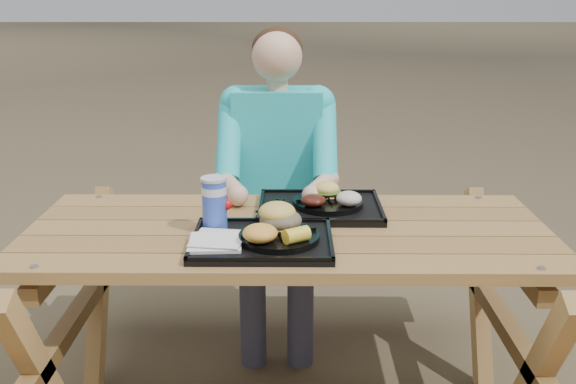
{
  "coord_description": "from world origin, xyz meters",
  "views": [
    {
      "loc": [
        0.01,
        -2.07,
        1.54
      ],
      "look_at": [
        0.0,
        0.0,
        0.88
      ],
      "focal_mm": 40.0,
      "sensor_mm": 36.0,
      "label": 1
    }
  ],
  "objects": [
    {
      "name": "soda_cup",
      "position": [
        -0.24,
        -0.05,
        0.85
      ],
      "size": [
        0.08,
        0.08,
        0.17
      ],
      "primitive_type": "cylinder",
      "color": "#193CBC",
      "rests_on": "tray_near"
    },
    {
      "name": "plate_far",
      "position": [
        0.15,
        0.19,
        0.78
      ],
      "size": [
        0.26,
        0.26,
        0.02
      ],
      "primitive_type": "cylinder",
      "color": "black",
      "rests_on": "tray_far"
    },
    {
      "name": "mac_cheese",
      "position": [
        -0.08,
        -0.22,
        0.82
      ],
      "size": [
        0.11,
        0.11,
        0.05
      ],
      "primitive_type": "ellipsoid",
      "color": "gold",
      "rests_on": "plate_near"
    },
    {
      "name": "plate_near",
      "position": [
        -0.03,
        -0.16,
        0.78
      ],
      "size": [
        0.26,
        0.26,
        0.02
      ],
      "primitive_type": "cylinder",
      "color": "black",
      "rests_on": "tray_near"
    },
    {
      "name": "tray_far",
      "position": [
        0.12,
        0.18,
        0.76
      ],
      "size": [
        0.45,
        0.35,
        0.02
      ],
      "primitive_type": "cube",
      "color": "black",
      "rests_on": "picnic_table"
    },
    {
      "name": "potato_salad",
      "position": [
        0.22,
        0.13,
        0.82
      ],
      "size": [
        0.09,
        0.09,
        0.05
      ],
      "primitive_type": "ellipsoid",
      "color": "beige",
      "rests_on": "plate_far"
    },
    {
      "name": "condiment_bbq",
      "position": [
        -0.08,
        -0.03,
        0.79
      ],
      "size": [
        0.05,
        0.05,
        0.03
      ],
      "primitive_type": "cylinder",
      "color": "black",
      "rests_on": "tray_near"
    },
    {
      "name": "burger",
      "position": [
        0.14,
        0.23,
        0.83
      ],
      "size": [
        0.1,
        0.1,
        0.09
      ],
      "primitive_type": null,
      "color": "#F0C655",
      "rests_on": "plate_far"
    },
    {
      "name": "picnic_table",
      "position": [
        0.0,
        0.0,
        0.38
      ],
      "size": [
        1.8,
        1.49,
        0.75
      ],
      "primitive_type": null,
      "color": "#999999",
      "rests_on": "ground"
    },
    {
      "name": "cutlery_far",
      "position": [
        -0.05,
        0.17,
        0.77
      ],
      "size": [
        0.07,
        0.15,
        0.01
      ],
      "primitive_type": "cube",
      "rotation": [
        0.0,
        0.0,
        -0.31
      ],
      "color": "black",
      "rests_on": "tray_far"
    },
    {
      "name": "condiment_mustard",
      "position": [
        -0.02,
        -0.03,
        0.78
      ],
      "size": [
        0.05,
        0.05,
        0.03
      ],
      "primitive_type": "cylinder",
      "color": "yellow",
      "rests_on": "tray_near"
    },
    {
      "name": "corn_cob",
      "position": [
        0.03,
        -0.23,
        0.81
      ],
      "size": [
        0.11,
        0.11,
        0.05
      ],
      "primitive_type": null,
      "rotation": [
        0.0,
        0.0,
        0.55
      ],
      "color": "yellow",
      "rests_on": "plate_near"
    },
    {
      "name": "tray_near",
      "position": [
        -0.08,
        -0.15,
        0.76
      ],
      "size": [
        0.45,
        0.35,
        0.02
      ],
      "primitive_type": "cube",
      "color": "black",
      "rests_on": "picnic_table"
    },
    {
      "name": "sandwich",
      "position": [
        -0.02,
        -0.11,
        0.86
      ],
      "size": [
        0.13,
        0.13,
        0.13
      ],
      "primitive_type": null,
      "color": "#E1BB4F",
      "rests_on": "plate_near"
    },
    {
      "name": "baked_beans",
      "position": [
        0.09,
        0.12,
        0.81
      ],
      "size": [
        0.09,
        0.09,
        0.04
      ],
      "primitive_type": "ellipsoid",
      "color": "#44150D",
      "rests_on": "plate_far"
    },
    {
      "name": "napkin_stack",
      "position": [
        -0.23,
        -0.2,
        0.78
      ],
      "size": [
        0.18,
        0.18,
        0.02
      ],
      "primitive_type": "cube",
      "rotation": [
        0.0,
        0.0,
        0.06
      ],
      "color": "silver",
      "rests_on": "tray_near"
    },
    {
      "name": "diner",
      "position": [
        -0.05,
        0.64,
        0.64
      ],
      "size": [
        0.48,
        0.84,
        1.28
      ],
      "primitive_type": null,
      "color": "#1B8CBE",
      "rests_on": "ground"
    }
  ]
}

